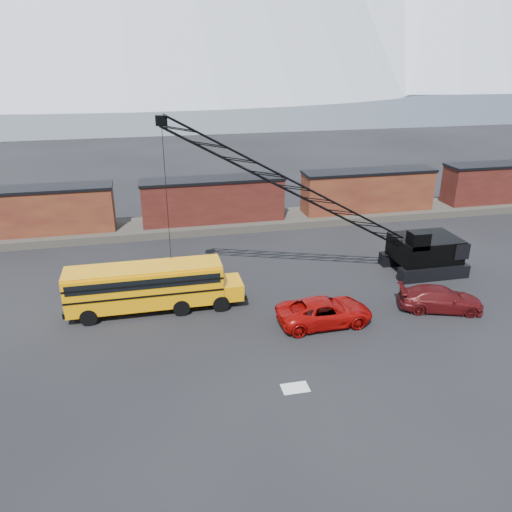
{
  "coord_description": "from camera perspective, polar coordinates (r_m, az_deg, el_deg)",
  "views": [
    {
      "loc": [
        -6.06,
        -24.13,
        16.06
      ],
      "look_at": [
        0.83,
        6.72,
        3.0
      ],
      "focal_mm": 35.0,
      "sensor_mm": 36.0,
      "label": 1
    }
  ],
  "objects": [
    {
      "name": "crawler_crane",
      "position": [
        34.86,
        6.03,
        7.0
      ],
      "size": [
        22.72,
        4.2,
        12.69
      ],
      "color": "black",
      "rests_on": "ground"
    },
    {
      "name": "ground",
      "position": [
        29.61,
        1.29,
        -10.4
      ],
      "size": [
        160.0,
        160.0,
        0.0
      ],
      "primitive_type": "plane",
      "color": "black",
      "rests_on": "ground"
    },
    {
      "name": "maroon_suv",
      "position": [
        35.4,
        20.34,
        -4.61
      ],
      "size": [
        5.89,
        3.82,
        1.59
      ],
      "primitive_type": "imported",
      "rotation": [
        0.0,
        0.0,
        1.25
      ],
      "color": "#4C0D0F",
      "rests_on": "ground"
    },
    {
      "name": "red_pickup",
      "position": [
        31.87,
        7.85,
        -6.3
      ],
      "size": [
        6.13,
        2.95,
        1.68
      ],
      "primitive_type": "imported",
      "rotation": [
        0.0,
        0.0,
        1.6
      ],
      "color": "#990907",
      "rests_on": "ground"
    },
    {
      "name": "boxcar_mid",
      "position": [
        48.39,
        -4.94,
        6.42
      ],
      "size": [
        13.7,
        3.1,
        4.17
      ],
      "color": "#4D1B15",
      "rests_on": "gravel_berm"
    },
    {
      "name": "boxcar_east_near",
      "position": [
        52.83,
        12.65,
        7.33
      ],
      "size": [
        13.7,
        3.1,
        4.17
      ],
      "color": "#491715",
      "rests_on": "gravel_berm"
    },
    {
      "name": "school_bus",
      "position": [
        33.43,
        -11.97,
        -3.33
      ],
      "size": [
        11.65,
        2.65,
        3.19
      ],
      "color": "orange",
      "rests_on": "ground"
    },
    {
      "name": "boxcar_east_far",
      "position": [
        61.26,
        26.49,
        7.57
      ],
      "size": [
        13.7,
        3.1,
        4.17
      ],
      "color": "#4D1B15",
      "rests_on": "gravel_berm"
    },
    {
      "name": "snow_patch",
      "position": [
        26.56,
        4.5,
        -14.8
      ],
      "size": [
        1.4,
        0.9,
        0.02
      ],
      "primitive_type": "cube",
      "color": "silver",
      "rests_on": "ground"
    },
    {
      "name": "boxcar_west_near",
      "position": [
        49.02,
        -23.85,
        4.77
      ],
      "size": [
        13.7,
        3.1,
        4.17
      ],
      "color": "#491715",
      "rests_on": "gravel_berm"
    },
    {
      "name": "gravel_berm",
      "position": [
        49.1,
        -4.85,
        3.71
      ],
      "size": [
        120.0,
        5.0,
        0.7
      ],
      "primitive_type": "cube",
      "color": "#48423B",
      "rests_on": "ground"
    }
  ]
}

